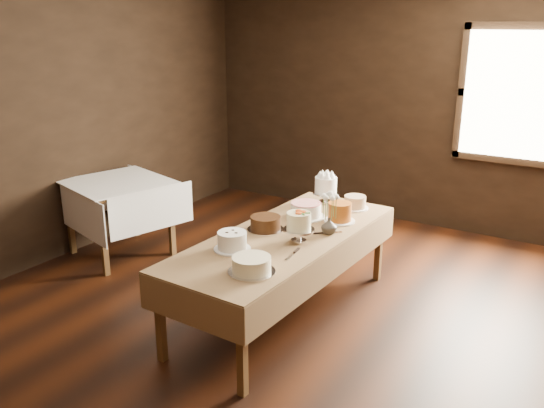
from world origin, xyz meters
The scene contains 20 objects.
floor centered at (0.00, 0.00, 0.00)m, with size 5.00×6.00×0.01m, color black.
wall_back centered at (0.00, 3.00, 1.40)m, with size 5.00×0.02×2.80m, color black.
wall_left centered at (-2.50, 0.00, 1.40)m, with size 0.02×6.00×2.80m, color black.
window centered at (1.30, 2.94, 1.60)m, with size 1.10×0.05×1.30m, color #FFEABF.
display_table centered at (0.12, 0.20, 0.66)m, with size 0.98×2.32×0.71m.
side_table centered at (-1.99, 0.42, 0.70)m, with size 1.15×1.15×0.79m.
cake_meringue centered at (0.01, 1.13, 0.83)m, with size 0.28×0.28×0.26m.
cake_speckled centered at (0.31, 1.12, 0.76)m, with size 0.25×0.25×0.12m.
cake_lattice centered at (0.05, 0.67, 0.77)m, with size 0.33×0.33×0.12m.
cake_caramel centered at (0.35, 0.72, 0.79)m, with size 0.28×0.28×0.17m.
cake_chocolate centered at (-0.07, 0.21, 0.77)m, with size 0.35×0.35×0.12m.
cake_flowers centered at (0.28, 0.13, 0.82)m, with size 0.26×0.26×0.25m.
cake_swirl centered at (-0.06, -0.27, 0.78)m, with size 0.28×0.28×0.14m.
cake_cream centered at (0.29, -0.53, 0.76)m, with size 0.33×0.33×0.11m.
cake_server_b centered at (0.38, -0.16, 0.71)m, with size 0.24×0.03×0.01m, color silver.
cake_server_c centered at (0.06, 0.44, 0.71)m, with size 0.24×0.03×0.01m, color silver.
cake_server_d centered at (0.42, 0.45, 0.71)m, with size 0.24×0.03×0.01m, color silver.
cake_server_e centered at (-0.17, 0.02, 0.71)m, with size 0.24×0.03×0.01m, color silver.
flower_vase centered at (0.40, 0.42, 0.77)m, with size 0.13×0.13×0.13m, color #2D2823.
flower_bouquet centered at (0.40, 0.42, 0.96)m, with size 0.14×0.14×0.20m, color white, non-canonical shape.
Camera 1 is at (2.30, -3.48, 2.36)m, focal length 37.84 mm.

